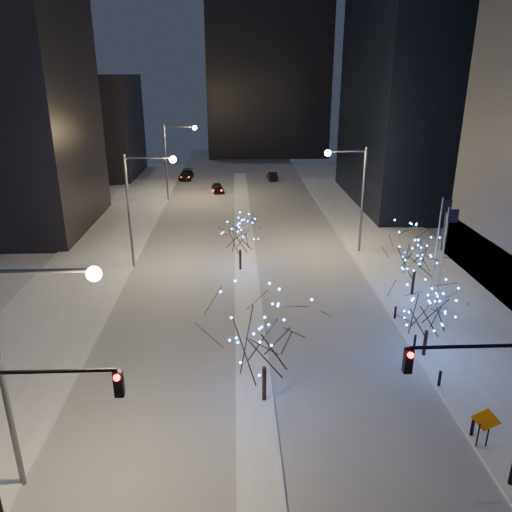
{
  "coord_description": "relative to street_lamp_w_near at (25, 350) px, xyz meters",
  "views": [
    {
      "loc": [
        -0.87,
        -14.85,
        16.38
      ],
      "look_at": [
        0.44,
        15.9,
        5.0
      ],
      "focal_mm": 35.0,
      "sensor_mm": 36.0,
      "label": 1
    }
  ],
  "objects": [
    {
      "name": "road",
      "position": [
        8.94,
        33.0,
        -6.49
      ],
      "size": [
        20.0,
        130.0,
        0.02
      ],
      "primitive_type": "cube",
      "color": "#A8ADB6",
      "rests_on": "ground"
    },
    {
      "name": "median",
      "position": [
        8.94,
        28.0,
        -6.42
      ],
      "size": [
        2.0,
        80.0,
        0.15
      ],
      "primitive_type": "cube",
      "color": "white",
      "rests_on": "ground"
    },
    {
      "name": "east_sidewalk",
      "position": [
        23.94,
        18.0,
        -6.42
      ],
      "size": [
        10.0,
        90.0,
        0.15
      ],
      "primitive_type": "cube",
      "color": "white",
      "rests_on": "ground"
    },
    {
      "name": "west_sidewalk",
      "position": [
        -5.06,
        18.0,
        -6.42
      ],
      "size": [
        8.0,
        90.0,
        0.15
      ],
      "primitive_type": "cube",
      "color": "white",
      "rests_on": "ground"
    },
    {
      "name": "filler_west_far",
      "position": [
        -17.06,
        68.0,
        1.5
      ],
      "size": [
        18.0,
        16.0,
        16.0
      ],
      "primitive_type": "cube",
      "color": "black",
      "rests_on": "ground"
    },
    {
      "name": "horizon_block",
      "position": [
        14.94,
        90.0,
        14.5
      ],
      "size": [
        24.0,
        14.0,
        42.0
      ],
      "primitive_type": "cube",
      "color": "black",
      "rests_on": "ground"
    },
    {
      "name": "street_lamp_w_near",
      "position": [
        0.0,
        0.0,
        0.0
      ],
      "size": [
        4.4,
        0.56,
        10.0
      ],
      "color": "#595E66",
      "rests_on": "ground"
    },
    {
      "name": "street_lamp_w_mid",
      "position": [
        0.0,
        25.0,
        0.0
      ],
      "size": [
        4.4,
        0.56,
        10.0
      ],
      "color": "#595E66",
      "rests_on": "ground"
    },
    {
      "name": "street_lamp_w_far",
      "position": [
        0.0,
        50.0,
        0.0
      ],
      "size": [
        4.4,
        0.56,
        10.0
      ],
      "color": "#595E66",
      "rests_on": "ground"
    },
    {
      "name": "street_lamp_east",
      "position": [
        19.02,
        28.0,
        -0.05
      ],
      "size": [
        3.9,
        0.56,
        10.0
      ],
      "color": "#595E66",
      "rests_on": "ground"
    },
    {
      "name": "traffic_signal_west",
      "position": [
        0.5,
        -2.0,
        -1.74
      ],
      "size": [
        5.26,
        0.43,
        7.0
      ],
      "color": "black",
      "rests_on": "ground"
    },
    {
      "name": "traffic_signal_east",
      "position": [
        17.88,
        -1.0,
        -1.74
      ],
      "size": [
        5.26,
        0.43,
        7.0
      ],
      "color": "black",
      "rests_on": "ground"
    },
    {
      "name": "flagpoles",
      "position": [
        22.3,
        15.25,
        -1.7
      ],
      "size": [
        1.35,
        2.6,
        8.0
      ],
      "color": "silver",
      "rests_on": "east_sidewalk"
    },
    {
      "name": "bollards",
      "position": [
        19.14,
        8.0,
        -5.9
      ],
      "size": [
        0.16,
        12.16,
        0.9
      ],
      "color": "black",
      "rests_on": "east_sidewalk"
    },
    {
      "name": "car_near",
      "position": [
        5.56,
        54.36,
        -5.85
      ],
      "size": [
        2.05,
        3.96,
        1.29
      ],
      "primitive_type": "imported",
      "rotation": [
        0.0,
        0.0,
        0.14
      ],
      "color": "black",
      "rests_on": "ground"
    },
    {
      "name": "car_mid",
      "position": [
        14.04,
        62.79,
        -5.86
      ],
      "size": [
        1.69,
        4.01,
        1.29
      ],
      "primitive_type": "imported",
      "rotation": [
        0.0,
        0.0,
        3.23
      ],
      "color": "black",
      "rests_on": "ground"
    },
    {
      "name": "car_far",
      "position": [
        0.19,
        63.95,
        -5.79
      ],
      "size": [
        2.22,
        4.97,
        1.41
      ],
      "primitive_type": "imported",
      "rotation": [
        0.0,
        0.0,
        -0.05
      ],
      "color": "black",
      "rests_on": "ground"
    },
    {
      "name": "holiday_tree_median_near",
      "position": [
        9.44,
        5.16,
        -2.33
      ],
      "size": [
        6.45,
        6.45,
        6.5
      ],
      "color": "black",
      "rests_on": "median"
    },
    {
      "name": "holiday_tree_median_far",
      "position": [
        8.44,
        23.7,
        -3.17
      ],
      "size": [
        4.27,
        4.27,
        4.82
      ],
      "color": "black",
      "rests_on": "median"
    },
    {
      "name": "holiday_tree_plaza_near",
      "position": [
        19.44,
        9.17,
        -3.32
      ],
      "size": [
        4.74,
        4.74,
        4.7
      ],
      "color": "black",
      "rests_on": "east_sidewalk"
    },
    {
      "name": "holiday_tree_plaza_far",
      "position": [
        21.69,
        17.93,
        -2.79
      ],
      "size": [
        5.69,
        5.69,
        5.55
      ],
      "color": "black",
      "rests_on": "east_sidewalk"
    },
    {
      "name": "construction_sign",
      "position": [
        19.24,
        1.23,
        -5.07
      ],
      "size": [
        1.19,
        0.58,
        2.13
      ],
      "rotation": [
        0.0,
        0.0,
        -0.43
      ],
      "color": "black",
      "rests_on": "east_sidewalk"
    }
  ]
}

